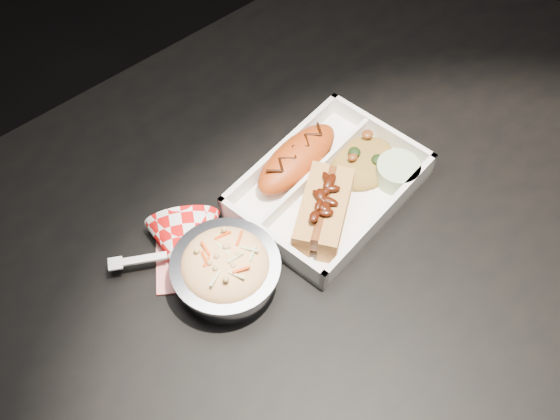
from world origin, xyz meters
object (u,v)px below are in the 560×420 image
object	(u,v)px
foil_coleslaw_cup	(226,269)
fried_pastry	(297,159)
dining_table	(320,245)
napkin_fork	(187,254)
hotdog	(324,209)
food_tray	(328,188)

from	to	relation	value
foil_coleslaw_cup	fried_pastry	bearing A→B (deg)	23.05
dining_table	foil_coleslaw_cup	world-z (taller)	foil_coleslaw_cup
napkin_fork	hotdog	bearing A→B (deg)	7.18
dining_table	napkin_fork	world-z (taller)	napkin_fork
dining_table	food_tray	world-z (taller)	food_tray
dining_table	food_tray	xyz separation A→B (m)	(0.02, 0.02, 0.10)
fried_pastry	hotdog	xyz separation A→B (m)	(-0.03, -0.09, 0.00)
food_tray	napkin_fork	xyz separation A→B (m)	(-0.21, 0.03, 0.01)
hotdog	napkin_fork	size ratio (longest dim) A/B	0.79
dining_table	fried_pastry	size ratio (longest dim) A/B	8.00
food_tray	napkin_fork	bearing A→B (deg)	160.94
food_tray	dining_table	bearing A→B (deg)	-153.45
fried_pastry	foil_coleslaw_cup	bearing A→B (deg)	-156.95
fried_pastry	foil_coleslaw_cup	xyz separation A→B (m)	(-0.18, -0.08, 0.00)
foil_coleslaw_cup	napkin_fork	xyz separation A→B (m)	(-0.02, 0.06, -0.02)
food_tray	hotdog	distance (m)	0.06
fried_pastry	hotdog	world-z (taller)	hotdog
dining_table	fried_pastry	distance (m)	0.14
dining_table	foil_coleslaw_cup	xyz separation A→B (m)	(-0.17, -0.00, 0.12)
hotdog	foil_coleslaw_cup	size ratio (longest dim) A/B	1.00
hotdog	foil_coleslaw_cup	bearing A→B (deg)	139.51
dining_table	hotdog	bearing A→B (deg)	-133.22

